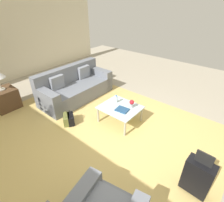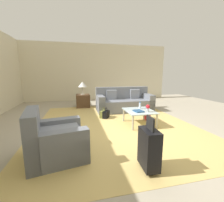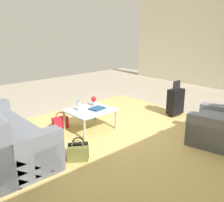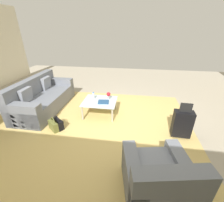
{
  "view_description": "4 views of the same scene",
  "coord_description": "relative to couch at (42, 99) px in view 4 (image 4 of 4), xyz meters",
  "views": [
    {
      "loc": [
        -1.67,
        2.3,
        2.69
      ],
      "look_at": [
        0.34,
        -0.12,
        0.79
      ],
      "focal_mm": 28.0,
      "sensor_mm": 36.0,
      "label": 1
    },
    {
      "loc": [
        -3.52,
        1.22,
        1.46
      ],
      "look_at": [
        0.79,
        0.22,
        0.66
      ],
      "focal_mm": 24.0,
      "sensor_mm": 36.0,
      "label": 2
    },
    {
      "loc": [
        3.32,
        3.35,
        2.01
      ],
      "look_at": [
        0.18,
        -0.08,
        0.65
      ],
      "focal_mm": 40.0,
      "sensor_mm": 36.0,
      "label": 3
    },
    {
      "loc": [
        -0.48,
        3.12,
        2.24
      ],
      "look_at": [
        -0.05,
        0.26,
        0.82
      ],
      "focal_mm": 24.0,
      "sensor_mm": 36.0,
      "label": 4
    }
  ],
  "objects": [
    {
      "name": "ground_plane",
      "position": [
        -2.2,
        0.6,
        -0.32
      ],
      "size": [
        12.0,
        12.0,
        0.0
      ],
      "primitive_type": "plane",
      "color": "#A89E89"
    },
    {
      "name": "area_rug",
      "position": [
        -1.6,
        0.8,
        -0.31
      ],
      "size": [
        5.2,
        4.4,
        0.01
      ],
      "primitive_type": "cube",
      "color": "tan",
      "rests_on": "ground"
    },
    {
      "name": "couch",
      "position": [
        0.0,
        0.0,
        0.0
      ],
      "size": [
        0.94,
        2.2,
        0.93
      ],
      "color": "slate",
      "rests_on": "ground"
    },
    {
      "name": "armchair",
      "position": [
        -3.11,
        2.27,
        -0.02
      ],
      "size": [
        1.06,
        1.09,
        0.89
      ],
      "color": "slate",
      "rests_on": "ground"
    },
    {
      "name": "coffee_table",
      "position": [
        -1.8,
        0.1,
        0.06
      ],
      "size": [
        0.91,
        0.79,
        0.43
      ],
      "color": "silver",
      "rests_on": "ground"
    },
    {
      "name": "water_bottle",
      "position": [
        -1.6,
        0.0,
        0.21
      ],
      "size": [
        0.06,
        0.06,
        0.2
      ],
      "color": "silver",
      "rests_on": "coffee_table"
    },
    {
      "name": "coffee_table_book",
      "position": [
        -1.92,
        0.18,
        0.13
      ],
      "size": [
        0.31,
        0.26,
        0.03
      ],
      "primitive_type": "cube",
      "rotation": [
        0.0,
        0.0,
        0.13
      ],
      "color": "navy",
      "rests_on": "coffee_table"
    },
    {
      "name": "flower_vase",
      "position": [
        -2.02,
        -0.05,
        0.23
      ],
      "size": [
        0.11,
        0.11,
        0.21
      ],
      "color": "#B2B7BC",
      "rests_on": "coffee_table"
    },
    {
      "name": "suitcase_black",
      "position": [
        -3.8,
        0.8,
        0.04
      ],
      "size": [
        0.41,
        0.24,
        0.85
      ],
      "color": "black",
      "rests_on": "ground"
    },
    {
      "name": "handbag_black",
      "position": [
        -0.92,
        0.91,
        -0.19
      ],
      "size": [
        0.34,
        0.29,
        0.36
      ],
      "color": "black",
      "rests_on": "ground"
    },
    {
      "name": "handbag_red",
      "position": [
        -1.36,
        -0.36,
        -0.19
      ],
      "size": [
        0.33,
        0.18,
        0.36
      ],
      "color": "red",
      "rests_on": "ground"
    },
    {
      "name": "handbag_olive",
      "position": [
        -0.86,
        0.99,
        -0.19
      ],
      "size": [
        0.34,
        0.31,
        0.36
      ],
      "color": "olive",
      "rests_on": "ground"
    }
  ]
}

